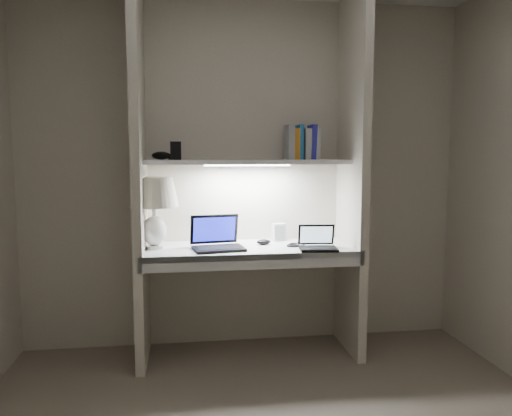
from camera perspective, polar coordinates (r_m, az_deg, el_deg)
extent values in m
cube|color=beige|center=(3.66, -1.35, 3.79)|extent=(3.20, 0.01, 2.50)
cube|color=beige|center=(3.38, -13.21, 3.40)|extent=(0.06, 0.55, 2.50)
cube|color=beige|center=(3.56, 10.96, 3.60)|extent=(0.06, 0.55, 2.50)
cube|color=white|center=(3.45, -0.80, -4.74)|extent=(1.40, 0.55, 0.04)
cube|color=silver|center=(3.21, -0.21, -6.15)|extent=(1.46, 0.03, 0.10)
cube|color=silver|center=(3.48, -1.01, 5.30)|extent=(1.40, 0.36, 0.03)
cube|color=white|center=(3.48, -1.01, 4.94)|extent=(0.60, 0.04, 0.02)
cylinder|color=white|center=(3.44, -11.49, -4.36)|extent=(0.12, 0.12, 0.02)
ellipsoid|color=white|center=(3.43, -11.53, -2.57)|extent=(0.16, 0.16, 0.21)
cylinder|color=white|center=(3.41, -11.58, -0.57)|extent=(0.03, 0.03, 0.09)
sphere|color=#FFD899|center=(3.40, -11.61, 0.90)|extent=(0.05, 0.05, 0.05)
cube|color=black|center=(3.33, -4.28, -4.66)|extent=(0.36, 0.28, 0.02)
cube|color=black|center=(3.33, -4.28, -4.50)|extent=(0.30, 0.20, 0.00)
cube|color=black|center=(3.45, -4.80, -2.41)|extent=(0.34, 0.11, 0.21)
cube|color=#1A22DD|center=(3.44, -4.78, -2.43)|extent=(0.29, 0.09, 0.17)
cube|color=black|center=(3.34, 7.14, -4.65)|extent=(0.26, 0.19, 0.02)
cube|color=black|center=(3.34, 7.14, -4.49)|extent=(0.22, 0.14, 0.00)
cube|color=black|center=(3.43, 6.88, -3.03)|extent=(0.25, 0.08, 0.14)
cube|color=silver|center=(3.42, 6.90, -3.04)|extent=(0.22, 0.06, 0.12)
cube|color=silver|center=(3.67, 2.62, -2.77)|extent=(0.10, 0.08, 0.13)
ellipsoid|color=black|center=(3.51, 0.87, -3.90)|extent=(0.12, 0.09, 0.04)
torus|color=black|center=(3.49, 4.68, -4.18)|extent=(0.14, 0.14, 0.01)
cube|color=gold|center=(3.51, -11.42, -4.32)|extent=(0.09, 0.09, 0.00)
cube|color=silver|center=(3.64, 6.86, 7.26)|extent=(0.04, 0.16, 0.22)
cube|color=#2A2AA9|center=(3.63, 6.37, 7.48)|extent=(0.05, 0.16, 0.25)
cube|color=#B3B3AE|center=(3.62, 5.75, 7.27)|extent=(0.04, 0.16, 0.22)
cube|color=teal|center=(3.61, 4.98, 7.50)|extent=(0.03, 0.16, 0.25)
cube|color=orange|center=(3.61, 4.49, 7.29)|extent=(0.04, 0.16, 0.22)
cube|color=#9B9A9F|center=(3.60, 3.86, 7.52)|extent=(0.04, 0.16, 0.25)
cube|color=black|center=(3.47, -9.16, 6.49)|extent=(0.07, 0.05, 0.12)
ellipsoid|color=black|center=(3.47, -10.79, 5.91)|extent=(0.14, 0.11, 0.06)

